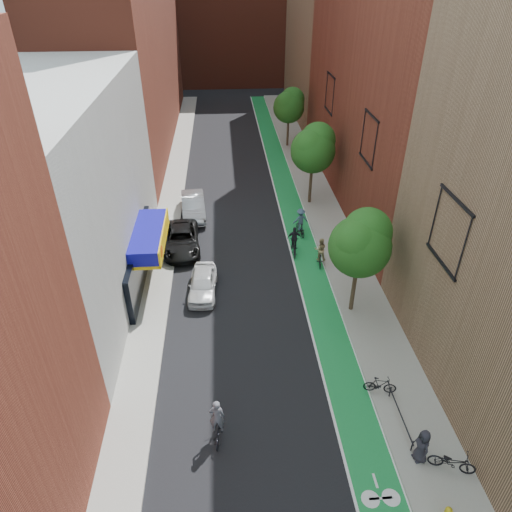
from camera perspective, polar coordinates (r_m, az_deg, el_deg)
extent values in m
plane|color=black|center=(19.97, 2.16, -26.28)|extent=(160.00, 160.00, 0.00)
cube|color=#157832|center=(40.34, 3.91, 7.77)|extent=(2.00, 68.00, 0.01)
cube|color=gray|center=(40.20, -10.47, 7.30)|extent=(2.00, 68.00, 0.15)
cube|color=gray|center=(40.72, 7.44, 7.92)|extent=(3.00, 68.00, 0.15)
cube|color=silver|center=(28.23, -23.85, 6.81)|extent=(8.00, 20.00, 12.00)
cube|color=maroon|center=(53.33, -16.16, 25.26)|extent=(8.00, 36.00, 22.00)
cube|color=maroon|center=(39.01, 17.29, 22.61)|extent=(8.00, 28.00, 22.00)
cube|color=#8C6B4C|center=(62.13, 9.12, 25.11)|extent=(8.00, 20.00, 18.00)
cube|color=maroon|center=(82.43, -3.69, 27.98)|extent=(30.00, 14.00, 20.00)
cylinder|color=#332619|center=(26.35, 12.11, -3.91)|extent=(0.24, 0.24, 3.30)
sphere|color=#165519|center=(24.84, 12.83, 1.13)|extent=(3.36, 3.36, 3.36)
sphere|color=#165519|center=(24.84, 13.74, 2.94)|extent=(2.64, 2.64, 2.64)
sphere|color=#165519|center=(24.27, 12.47, 1.70)|extent=(2.40, 2.40, 2.40)
cylinder|color=#332619|center=(38.09, 6.82, 8.88)|extent=(0.24, 0.24, 3.47)
sphere|color=#165519|center=(37.02, 7.12, 12.93)|extent=(3.53, 3.53, 3.53)
sphere|color=#165519|center=(37.13, 7.74, 14.18)|extent=(2.77, 2.77, 2.77)
sphere|color=#165519|center=(36.52, 6.78, 13.51)|extent=(2.52, 2.52, 2.52)
cylinder|color=#332619|center=(51.05, 3.99, 15.19)|extent=(0.24, 0.24, 3.19)
sphere|color=#165519|center=(50.31, 4.11, 18.05)|extent=(3.25, 3.25, 3.25)
sphere|color=#165519|center=(50.48, 4.57, 18.90)|extent=(2.55, 2.55, 2.55)
sphere|color=#165519|center=(49.86, 3.82, 18.48)|extent=(2.32, 2.32, 2.32)
imported|color=silver|center=(27.91, -6.67, -3.43)|extent=(1.84, 4.11, 1.37)
imported|color=black|center=(32.36, -9.29, 2.04)|extent=(2.84, 5.48, 1.48)
imported|color=#919599|center=(36.61, -7.84, 6.19)|extent=(2.16, 5.14, 1.65)
imported|color=black|center=(20.74, -4.80, -20.97)|extent=(0.68, 1.65, 0.85)
imported|color=#54545D|center=(20.14, -4.91, -19.35)|extent=(0.69, 0.48, 1.81)
imported|color=black|center=(30.65, 7.98, -0.38)|extent=(0.61, 1.55, 0.90)
imported|color=#9C8A5B|center=(30.35, 8.05, 0.84)|extent=(0.86, 0.71, 1.62)
imported|color=black|center=(31.63, 4.80, 1.03)|extent=(0.77, 1.83, 0.94)
imported|color=black|center=(31.34, 4.84, 2.24)|extent=(1.01, 0.49, 1.68)
imported|color=black|center=(33.93, 5.56, 3.47)|extent=(0.80, 1.78, 1.03)
imported|color=#3B526A|center=(33.68, 5.60, 4.57)|extent=(1.21, 0.83, 1.71)
imported|color=black|center=(22.73, 15.26, -15.30)|extent=(1.58, 0.74, 0.91)
imported|color=black|center=(21.11, 23.32, -22.54)|extent=(1.92, 1.24, 0.95)
imported|color=#23222A|center=(20.68, 20.05, -21.39)|extent=(0.65, 0.89, 1.67)
sphere|color=gold|center=(19.74, 22.97, -27.25)|extent=(0.27, 0.27, 0.27)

